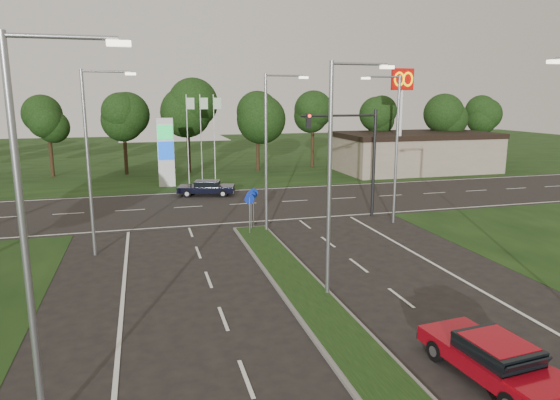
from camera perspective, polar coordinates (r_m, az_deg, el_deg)
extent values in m
plane|color=black|center=(14.97, 10.98, -19.50)|extent=(160.00, 160.00, 0.00)
cube|color=black|center=(67.11, -10.28, 4.83)|extent=(160.00, 50.00, 0.02)
cube|color=black|center=(36.71, -5.77, -0.55)|extent=(160.00, 12.00, 0.02)
cube|color=slate|center=(18.18, 5.27, -13.24)|extent=(2.00, 26.00, 0.12)
cube|color=gray|center=(55.32, 15.07, 5.29)|extent=(16.00, 9.00, 4.00)
cylinder|color=gray|center=(18.93, 5.66, 1.86)|extent=(0.16, 0.16, 9.00)
cylinder|color=gray|center=(19.13, 9.12, 15.10)|extent=(2.20, 0.10, 0.10)
cube|color=#FFF2CC|center=(19.60, 12.13, 14.62)|extent=(0.50, 0.22, 0.12)
cylinder|color=gray|center=(28.40, -1.61, 5.15)|extent=(0.16, 0.16, 9.00)
cylinder|color=gray|center=(28.53, 0.55, 14.04)|extent=(2.20, 0.10, 0.10)
cube|color=#FFF2CC|center=(28.85, 2.72, 13.80)|extent=(0.50, 0.22, 0.12)
cylinder|color=gray|center=(12.11, -27.14, -4.94)|extent=(0.16, 0.16, 9.00)
cylinder|color=gray|center=(11.56, -23.66, 16.72)|extent=(2.20, 0.10, 0.10)
cube|color=#FFF2CC|center=(11.47, -17.94, 16.66)|extent=(0.50, 0.22, 0.12)
cylinder|color=gray|center=(25.73, -21.06, 3.71)|extent=(0.16, 0.16, 9.00)
cylinder|color=gray|center=(25.48, -19.27, 13.70)|extent=(2.20, 0.10, 0.10)
cube|color=#FFF2CC|center=(25.43, -16.71, 13.64)|extent=(0.50, 0.22, 0.12)
cylinder|color=gray|center=(31.37, 13.16, 5.47)|extent=(0.16, 0.16, 9.00)
cylinder|color=gray|center=(30.72, 11.69, 13.63)|extent=(2.20, 0.10, 0.10)
cube|color=#FFF2CC|center=(30.24, 9.77, 13.55)|extent=(0.50, 0.22, 0.12)
cube|color=#FFF2CC|center=(18.52, 28.95, 13.66)|extent=(0.50, 0.22, 0.12)
cylinder|color=black|center=(33.02, 10.67, 4.11)|extent=(0.20, 0.20, 7.00)
cylinder|color=black|center=(31.75, 6.76, 9.56)|extent=(5.00, 0.14, 0.14)
cube|color=black|center=(31.07, 3.29, 9.02)|extent=(0.28, 0.28, 0.90)
sphere|color=#FF190C|center=(30.89, 3.40, 9.56)|extent=(0.20, 0.20, 0.20)
cylinder|color=gray|center=(28.26, -3.49, -1.90)|extent=(0.06, 0.06, 2.20)
cylinder|color=#0C26A5|center=(28.05, -3.52, 0.09)|extent=(0.56, 0.04, 0.56)
cylinder|color=gray|center=(29.28, -3.33, -1.42)|extent=(0.06, 0.06, 2.20)
cylinder|color=#0C26A5|center=(29.07, -3.35, 0.50)|extent=(0.56, 0.04, 0.56)
cylinder|color=gray|center=(30.01, -3.05, -1.10)|extent=(0.06, 0.06, 2.20)
cylinder|color=#0C26A5|center=(29.80, -3.07, 0.78)|extent=(0.56, 0.04, 0.56)
cube|color=silver|center=(44.69, -12.91, 5.28)|extent=(1.40, 0.30, 6.00)
cube|color=#0CA53F|center=(44.36, -13.00, 7.57)|extent=(1.30, 0.08, 1.20)
cube|color=#0C3FBF|center=(44.49, -12.91, 5.51)|extent=(1.30, 0.08, 1.60)
cylinder|color=silver|center=(45.72, -10.51, 6.78)|extent=(0.08, 0.08, 8.00)
cube|color=#B2D8B2|center=(45.61, -10.21, 10.80)|extent=(0.70, 0.02, 1.00)
cylinder|color=silver|center=(45.84, -9.00, 6.84)|extent=(0.08, 0.08, 8.00)
cube|color=#B2D8B2|center=(45.74, -8.69, 10.85)|extent=(0.70, 0.02, 1.00)
cylinder|color=silver|center=(45.99, -7.51, 6.90)|extent=(0.08, 0.08, 8.00)
cube|color=#B2D8B2|center=(45.90, -7.17, 10.90)|extent=(0.70, 0.02, 1.00)
cylinder|color=silver|center=(49.64, 13.57, 8.17)|extent=(0.30, 0.30, 10.00)
cube|color=#BF0C07|center=(49.60, 13.82, 13.25)|extent=(2.20, 0.35, 2.00)
torus|color=#FFC600|center=(49.19, 13.48, 13.28)|extent=(1.06, 0.16, 1.06)
torus|color=#FFC600|center=(49.62, 14.41, 13.22)|extent=(1.06, 0.16, 1.06)
cylinder|color=black|center=(52.04, -8.82, 5.40)|extent=(0.36, 0.36, 4.40)
sphere|color=black|center=(51.76, -8.97, 10.14)|extent=(6.00, 6.00, 6.00)
sphere|color=black|center=(51.58, -8.64, 11.26)|extent=(4.80, 4.80, 4.80)
cube|color=#9D0814|center=(15.61, 23.23, -16.58)|extent=(2.23, 4.57, 0.45)
cube|color=black|center=(15.36, 23.60, -15.28)|extent=(1.72, 2.08, 0.42)
cube|color=#9D0814|center=(15.27, 23.67, -14.57)|extent=(1.59, 1.72, 0.04)
cylinder|color=black|center=(16.14, 17.36, -16.13)|extent=(0.26, 0.64, 0.62)
cylinder|color=black|center=(17.14, 21.84, -14.77)|extent=(0.26, 0.64, 0.62)
cylinder|color=black|center=(15.46, 29.30, -18.46)|extent=(0.26, 0.64, 0.62)
cube|color=black|center=(40.32, -8.42, 1.28)|extent=(4.72, 2.85, 0.45)
cube|color=black|center=(40.24, -8.32, 1.88)|extent=(2.26, 1.97, 0.42)
cube|color=black|center=(40.20, -8.32, 2.17)|extent=(1.90, 1.79, 0.04)
cylinder|color=black|center=(39.78, -10.58, 0.71)|extent=(0.65, 0.35, 0.62)
cylinder|color=black|center=(41.37, -10.20, 1.14)|extent=(0.65, 0.35, 0.62)
cylinder|color=black|center=(39.40, -6.53, 0.73)|extent=(0.65, 0.35, 0.62)
cylinder|color=black|center=(41.01, -6.31, 1.16)|extent=(0.65, 0.35, 0.62)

